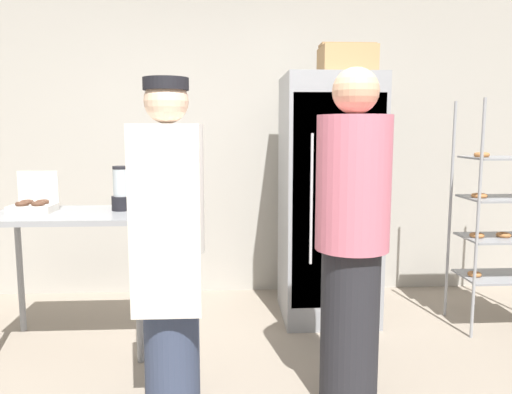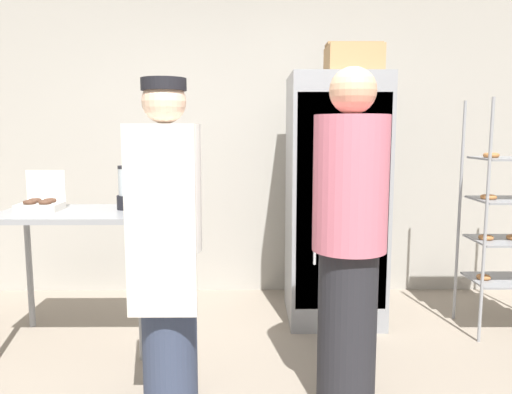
# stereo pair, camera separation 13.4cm
# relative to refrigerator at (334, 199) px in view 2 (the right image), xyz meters

# --- Properties ---
(back_wall) EXTENTS (6.40, 0.12, 2.91)m
(back_wall) POSITION_rel_refrigerator_xyz_m (-0.60, 0.71, 0.52)
(back_wall) COLOR #ADA89E
(back_wall) RESTS_ON ground_plane
(refrigerator) EXTENTS (0.70, 0.75, 1.87)m
(refrigerator) POSITION_rel_refrigerator_xyz_m (0.00, 0.00, 0.00)
(refrigerator) COLOR gray
(refrigerator) RESTS_ON ground_plane
(prep_counter) EXTENTS (1.03, 0.63, 0.92)m
(prep_counter) POSITION_rel_refrigerator_xyz_m (-1.81, -0.47, -0.14)
(prep_counter) COLOR gray
(prep_counter) RESTS_ON ground_plane
(donut_box) EXTENTS (0.27, 0.22, 0.27)m
(donut_box) POSITION_rel_refrigerator_xyz_m (-2.07, -0.43, 0.03)
(donut_box) COLOR silver
(donut_box) RESTS_ON prep_counter
(blender_pitcher) EXTENTS (0.13, 0.13, 0.30)m
(blender_pitcher) POSITION_rel_refrigerator_xyz_m (-1.49, -0.39, 0.12)
(blender_pitcher) COLOR black
(blender_pitcher) RESTS_ON prep_counter
(cardboard_storage_box) EXTENTS (0.40, 0.33, 0.22)m
(cardboard_storage_box) POSITION_rel_refrigerator_xyz_m (0.11, -0.04, 1.04)
(cardboard_storage_box) COLOR #A87F51
(cardboard_storage_box) RESTS_ON refrigerator
(person_baker) EXTENTS (0.36, 0.38, 1.72)m
(person_baker) POSITION_rel_refrigerator_xyz_m (-1.08, -1.22, -0.04)
(person_baker) COLOR #333D56
(person_baker) RESTS_ON ground_plane
(person_customer) EXTENTS (0.37, 0.37, 1.77)m
(person_customer) POSITION_rel_refrigerator_xyz_m (-0.14, -1.32, -0.03)
(person_customer) COLOR #232328
(person_customer) RESTS_ON ground_plane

